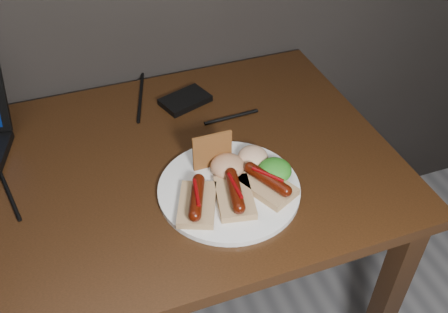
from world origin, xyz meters
TOP-DOWN VIEW (x-y plane):
  - desk at (0.00, 1.38)m, footprint 1.40×0.70m
  - hard_drive at (0.31, 1.59)m, footprint 0.14×0.11m
  - desk_cables at (-0.03, 1.50)m, footprint 1.00×0.44m
  - plate at (0.30, 1.25)m, footprint 0.37×0.37m
  - bread_sausage_left at (0.22, 1.22)m, footprint 0.11×0.13m
  - bread_sausage_center at (0.30, 1.21)m, footprint 0.09×0.13m
  - bread_sausage_right at (0.37, 1.22)m, footprint 0.11×0.13m
  - crispbread at (0.29, 1.33)m, footprint 0.08×0.01m
  - salad_greens at (0.40, 1.25)m, footprint 0.07×0.07m
  - salsa_mound at (0.31, 1.29)m, footprint 0.07×0.07m
  - coleslaw_mound at (0.38, 1.31)m, footprint 0.06×0.06m

SIDE VIEW (x-z plane):
  - desk at x=0.00m, z-range 0.29..1.04m
  - desk_cables at x=-0.03m, z-range 0.75..0.76m
  - plate at x=0.30m, z-range 0.75..0.76m
  - hard_drive at x=0.31m, z-range 0.75..0.77m
  - bread_sausage_left at x=0.22m, z-range 0.76..0.80m
  - bread_sausage_center at x=0.30m, z-range 0.76..0.80m
  - bread_sausage_right at x=0.37m, z-range 0.76..0.80m
  - coleslaw_mound at x=0.38m, z-range 0.76..0.80m
  - salad_greens at x=0.40m, z-range 0.76..0.80m
  - salsa_mound at x=0.31m, z-range 0.76..0.80m
  - crispbread at x=0.29m, z-range 0.76..0.85m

